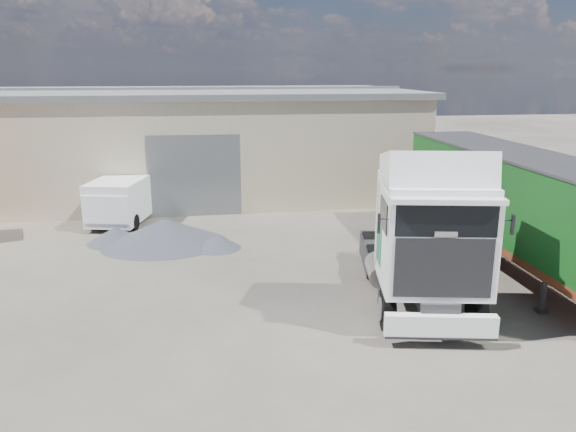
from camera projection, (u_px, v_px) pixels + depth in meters
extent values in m
plane|color=black|center=(269.00, 301.00, 15.84)|extent=(120.00, 120.00, 0.00)
cube|color=beige|center=(118.00, 144.00, 29.57)|extent=(30.00, 12.00, 5.00)
cube|color=#5A5C5F|center=(114.00, 93.00, 28.90)|extent=(30.60, 12.60, 0.30)
cube|color=#5A5C5F|center=(195.00, 176.00, 24.61)|extent=(4.00, 0.08, 3.60)
cube|color=#5A5C5F|center=(114.00, 89.00, 28.85)|extent=(30.60, 0.40, 0.15)
cube|color=brown|center=(529.00, 197.00, 23.01)|extent=(0.35, 26.00, 2.50)
cylinder|color=black|center=(432.00, 310.00, 14.00)|extent=(2.68, 1.56, 1.08)
cylinder|color=black|center=(408.00, 262.00, 17.46)|extent=(2.73, 1.57, 1.08)
cylinder|color=black|center=(401.00, 248.00, 18.84)|extent=(2.73, 1.57, 1.08)
cube|color=#2D2D30|center=(415.00, 262.00, 16.27)|extent=(2.23, 6.79, 0.31)
cube|color=white|center=(441.00, 326.00, 13.06)|extent=(2.60, 0.76, 0.56)
cube|color=white|center=(434.00, 237.00, 13.89)|extent=(2.97, 2.81, 2.50)
cube|color=black|center=(443.00, 268.00, 12.86)|extent=(2.21, 0.50, 1.43)
cube|color=black|center=(447.00, 221.00, 12.59)|extent=(2.26, 0.50, 0.77)
cube|color=white|center=(436.00, 172.00, 13.68)|extent=(2.87, 2.44, 1.25)
cube|color=#0D5C35|center=(379.00, 242.00, 14.41)|extent=(0.16, 0.75, 1.12)
cube|color=#0D5C35|center=(480.00, 244.00, 14.31)|extent=(0.16, 0.75, 1.12)
cylinder|color=#2D2D30|center=(408.00, 242.00, 17.50)|extent=(1.32, 1.32, 0.12)
cube|color=#2D2D30|center=(543.00, 294.00, 15.02)|extent=(0.29, 0.29, 1.05)
cylinder|color=black|center=(455.00, 221.00, 22.34)|extent=(2.46, 1.06, 1.02)
cube|color=#2D2D30|center=(505.00, 241.00, 18.53)|extent=(0.96, 11.50, 0.34)
cube|color=#612616|center=(506.00, 231.00, 18.45)|extent=(2.59, 11.53, 0.23)
cube|color=black|center=(510.00, 191.00, 18.11)|extent=(2.59, 11.53, 2.49)
cube|color=#2D2D30|center=(514.00, 152.00, 17.79)|extent=(2.65, 11.59, 0.08)
cylinder|color=black|center=(114.00, 222.00, 22.80)|extent=(2.05, 1.11, 0.67)
cylinder|color=black|center=(140.00, 203.00, 25.92)|extent=(2.05, 1.11, 0.67)
cube|color=white|center=(126.00, 196.00, 24.17)|extent=(2.97, 4.99, 1.72)
cube|color=white|center=(109.00, 207.00, 22.33)|extent=(2.04, 1.33, 1.12)
cube|color=black|center=(110.00, 193.00, 22.38)|extent=(1.74, 0.50, 0.61)
cone|color=#20242B|center=(165.00, 232.00, 20.85)|extent=(5.31, 5.31, 0.99)
cone|color=#20242B|center=(217.00, 242.00, 20.48)|extent=(1.99, 1.99, 0.49)
cone|color=#20242B|center=(116.00, 235.00, 21.15)|extent=(2.43, 2.43, 0.59)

